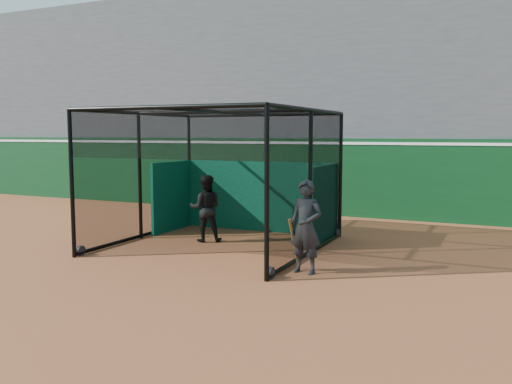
% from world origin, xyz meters
% --- Properties ---
extents(ground, '(120.00, 120.00, 0.00)m').
position_xyz_m(ground, '(0.00, 0.00, 0.00)').
color(ground, brown).
rests_on(ground, ground).
extents(outfield_wall, '(50.00, 0.50, 2.50)m').
position_xyz_m(outfield_wall, '(0.00, 8.50, 1.29)').
color(outfield_wall, '#093515').
rests_on(outfield_wall, ground).
extents(grandstand, '(50.00, 7.85, 8.95)m').
position_xyz_m(grandstand, '(0.00, 12.27, 4.48)').
color(grandstand, '#4C4C4F').
rests_on(grandstand, ground).
extents(batting_cage, '(4.62, 4.81, 3.16)m').
position_xyz_m(batting_cage, '(-0.55, 2.58, 1.58)').
color(batting_cage, black).
rests_on(batting_cage, ground).
extents(batter, '(1.00, 0.93, 1.65)m').
position_xyz_m(batter, '(-1.11, 2.92, 0.83)').
color(batter, black).
rests_on(batter, ground).
extents(on_deck_player, '(0.70, 0.50, 1.79)m').
position_xyz_m(on_deck_player, '(2.15, 1.06, 0.89)').
color(on_deck_player, black).
rests_on(on_deck_player, ground).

